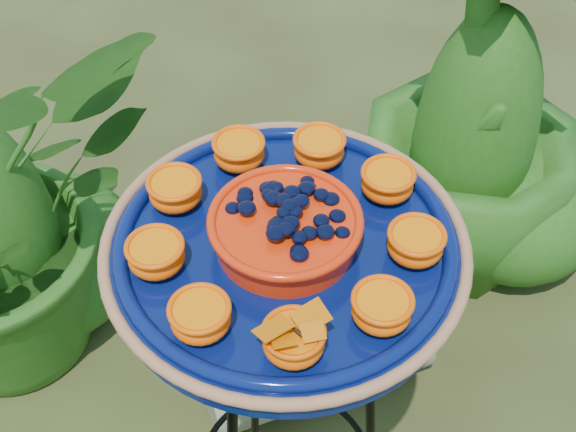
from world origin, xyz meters
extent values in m
torus|color=black|center=(-0.13, -0.02, 0.85)|extent=(0.26, 0.26, 0.02)
cylinder|color=black|center=(-0.13, 0.12, 0.43)|extent=(0.02, 0.08, 0.85)
cylinder|color=#06114F|center=(-0.13, -0.02, 0.88)|extent=(0.45, 0.45, 0.04)
torus|color=#AB6F4D|center=(-0.13, -0.02, 0.90)|extent=(0.46, 0.46, 0.02)
torus|color=#06114F|center=(-0.13, -0.02, 0.91)|extent=(0.42, 0.42, 0.02)
cylinder|color=red|center=(-0.13, -0.02, 0.93)|extent=(0.18, 0.18, 0.04)
torus|color=red|center=(-0.13, -0.02, 0.95)|extent=(0.19, 0.19, 0.01)
ellipsoid|color=black|center=(-0.13, -0.02, 0.95)|extent=(0.15, 0.15, 0.03)
ellipsoid|color=orange|center=(0.03, 0.01, 0.92)|extent=(0.07, 0.07, 0.03)
cylinder|color=orange|center=(0.03, 0.01, 0.94)|extent=(0.06, 0.06, 0.01)
ellipsoid|color=orange|center=(-0.03, 0.10, 0.92)|extent=(0.07, 0.07, 0.03)
cylinder|color=orange|center=(-0.03, 0.10, 0.94)|extent=(0.06, 0.06, 0.01)
ellipsoid|color=orange|center=(-0.13, 0.13, 0.92)|extent=(0.07, 0.07, 0.03)
cylinder|color=orange|center=(-0.13, 0.13, 0.94)|extent=(0.06, 0.06, 0.01)
ellipsoid|color=orange|center=(-0.23, 0.09, 0.92)|extent=(0.07, 0.07, 0.03)
cylinder|color=orange|center=(-0.23, 0.09, 0.94)|extent=(0.06, 0.06, 0.01)
ellipsoid|color=orange|center=(-0.28, 0.00, 0.92)|extent=(0.07, 0.07, 0.03)
cylinder|color=orange|center=(-0.28, 0.00, 0.94)|extent=(0.06, 0.06, 0.01)
ellipsoid|color=orange|center=(-0.26, -0.11, 0.92)|extent=(0.07, 0.07, 0.03)
cylinder|color=orange|center=(-0.26, -0.11, 0.94)|extent=(0.06, 0.06, 0.01)
ellipsoid|color=orange|center=(-0.17, -0.17, 0.92)|extent=(0.07, 0.07, 0.03)
cylinder|color=orange|center=(-0.17, -0.17, 0.94)|extent=(0.06, 0.06, 0.01)
ellipsoid|color=orange|center=(-0.07, -0.17, 0.92)|extent=(0.07, 0.07, 0.03)
cylinder|color=orange|center=(-0.07, -0.17, 0.94)|extent=(0.06, 0.06, 0.01)
ellipsoid|color=orange|center=(0.01, -0.10, 0.92)|extent=(0.07, 0.07, 0.03)
cylinder|color=orange|center=(0.01, -0.10, 0.94)|extent=(0.06, 0.06, 0.01)
cylinder|color=black|center=(-0.17, -0.17, 0.95)|extent=(0.01, 0.03, 0.00)
cube|color=orange|center=(-0.19, -0.17, 0.95)|extent=(0.04, 0.04, 0.01)
cube|color=orange|center=(-0.15, -0.17, 0.95)|extent=(0.04, 0.04, 0.01)
cylinder|color=gray|center=(0.06, 0.28, 0.09)|extent=(0.52, 0.17, 0.17)
imported|color=#225015|center=(0.57, 0.55, 0.48)|extent=(0.76, 0.76, 0.96)
camera|label=1|loc=(-0.35, -0.63, 1.65)|focal=50.00mm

